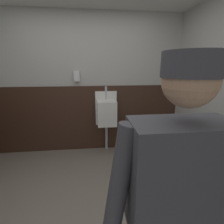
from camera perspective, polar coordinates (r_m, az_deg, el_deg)
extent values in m
cube|color=slate|center=(2.21, -8.41, -31.76)|extent=(4.06, 3.82, 0.04)
cube|color=#B2B2AD|center=(3.20, -8.47, 8.98)|extent=(4.06, 0.12, 2.50)
cube|color=#382319|center=(3.25, -8.08, -2.24)|extent=(3.46, 0.03, 1.25)
cube|color=white|center=(3.19, -2.05, 1.34)|extent=(0.40, 0.05, 0.65)
cube|color=white|center=(3.04, -1.78, -0.34)|extent=(0.34, 0.30, 0.45)
cylinder|color=#B7BABF|center=(3.12, -2.08, 6.55)|extent=(0.04, 0.04, 0.24)
cylinder|color=#B7BABF|center=(3.33, -1.90, -8.06)|extent=(0.05, 0.05, 0.55)
cube|color=#3F3F47|center=(0.90, 21.60, -19.83)|extent=(0.47, 0.24, 0.55)
cylinder|color=#3F3F47|center=(0.82, 2.58, -22.47)|extent=(0.17, 0.09, 0.56)
sphere|color=tan|center=(0.75, 24.95, 9.66)|extent=(0.22, 0.22, 0.22)
cylinder|color=#3F3F47|center=(0.75, 25.49, 14.34)|extent=(0.24, 0.24, 0.10)
cylinder|color=#38383D|center=(2.77, 23.33, -14.23)|extent=(0.34, 0.34, 0.57)
cube|color=silver|center=(3.10, -11.87, 11.85)|extent=(0.10, 0.07, 0.18)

